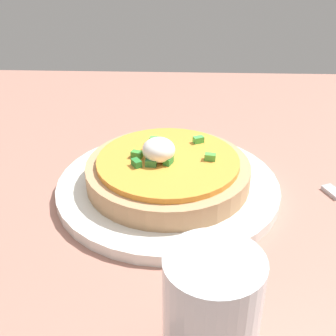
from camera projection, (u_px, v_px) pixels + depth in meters
dining_table at (217, 208)px, 54.29cm from camera, size 93.94×89.21×3.01cm
plate at (168, 187)px, 54.43cm from camera, size 26.85×26.85×1.36cm
pizza at (168, 170)px, 53.22cm from camera, size 19.55×19.55×6.03cm
cup_near at (211, 320)px, 31.58cm from camera, size 6.90×6.90×10.51cm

